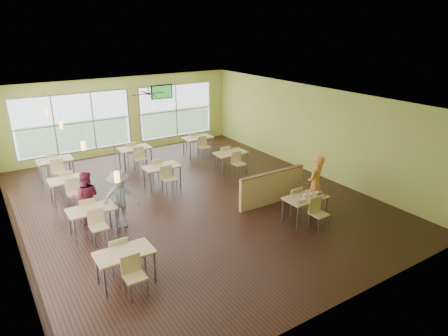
{
  "coord_description": "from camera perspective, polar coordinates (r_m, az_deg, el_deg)",
  "views": [
    {
      "loc": [
        -5.38,
        -10.27,
        5.3
      ],
      "look_at": [
        0.8,
        -0.68,
        1.13
      ],
      "focal_mm": 32.0,
      "sensor_mm": 36.0,
      "label": 1
    }
  ],
  "objects": [
    {
      "name": "room",
      "position": [
        12.16,
        -4.91,
        2.3
      ],
      "size": [
        12.0,
        12.04,
        3.2
      ],
      "color": "black",
      "rests_on": "ground"
    },
    {
      "name": "window_bays",
      "position": [
        14.14,
        -20.44,
        3.11
      ],
      "size": [
        9.24,
        10.24,
        2.38
      ],
      "color": "white",
      "rests_on": "room"
    },
    {
      "name": "main_table",
      "position": [
        11.36,
        11.55,
        -4.62
      ],
      "size": [
        1.22,
        1.52,
        0.87
      ],
      "color": "#DAB875",
      "rests_on": "floor"
    },
    {
      "name": "half_wall_divider",
      "position": [
        12.38,
        6.88,
        -2.77
      ],
      "size": [
        2.4,
        0.14,
        1.04
      ],
      "color": "#DAB875",
      "rests_on": "floor"
    },
    {
      "name": "dining_tables",
      "position": [
        13.56,
        -12.13,
        -0.52
      ],
      "size": [
        6.92,
        8.72,
        0.87
      ],
      "color": "#DAB875",
      "rests_on": "floor"
    },
    {
      "name": "pendant_lights",
      "position": [
        11.51,
        -20.91,
        4.44
      ],
      "size": [
        0.11,
        7.31,
        0.86
      ],
      "color": "#2D2119",
      "rests_on": "ceiling"
    },
    {
      "name": "ceiling_fan",
      "position": [
        14.51,
        -10.76,
        10.4
      ],
      "size": [
        1.25,
        1.25,
        0.29
      ],
      "color": "#2D2119",
      "rests_on": "ceiling"
    },
    {
      "name": "tv_backwall",
      "position": [
        17.91,
        -8.89,
        10.7
      ],
      "size": [
        1.0,
        0.07,
        0.6
      ],
      "color": "black",
      "rests_on": "wall_back"
    },
    {
      "name": "man_plaid",
      "position": [
        11.89,
        12.89,
        -2.3
      ],
      "size": [
        0.75,
        0.63,
        1.75
      ],
      "primitive_type": "imported",
      "rotation": [
        0.0,
        0.0,
        3.53
      ],
      "color": "orange",
      "rests_on": "floor"
    },
    {
      "name": "patron_maroon",
      "position": [
        11.64,
        -19.09,
        -4.04
      ],
      "size": [
        0.89,
        0.78,
        1.52
      ],
      "primitive_type": "imported",
      "rotation": [
        0.0,
        0.0,
        2.82
      ],
      "color": "maroon",
      "rests_on": "floor"
    },
    {
      "name": "patron_grey",
      "position": [
        11.15,
        -14.69,
        -4.33
      ],
      "size": [
        1.12,
        0.72,
        1.63
      ],
      "primitive_type": "imported",
      "rotation": [
        0.0,
        0.0,
        -0.11
      ],
      "color": "slate",
      "rests_on": "floor"
    },
    {
      "name": "cup_blue",
      "position": [
        10.95,
        11.35,
        -4.46
      ],
      "size": [
        0.1,
        0.1,
        0.37
      ],
      "color": "white",
      "rests_on": "main_table"
    },
    {
      "name": "cup_yellow",
      "position": [
        11.19,
        11.47,
        -3.94
      ],
      "size": [
        0.1,
        0.1,
        0.35
      ],
      "color": "white",
      "rests_on": "main_table"
    },
    {
      "name": "cup_red_near",
      "position": [
        11.27,
        12.3,
        -3.82
      ],
      "size": [
        0.1,
        0.1,
        0.35
      ],
      "color": "white",
      "rests_on": "main_table"
    },
    {
      "name": "cup_red_far",
      "position": [
        11.39,
        13.08,
        -3.61
      ],
      "size": [
        0.1,
        0.1,
        0.36
      ],
      "color": "white",
      "rests_on": "main_table"
    },
    {
      "name": "food_basket",
      "position": [
        11.61,
        13.33,
        -3.4
      ],
      "size": [
        0.22,
        0.22,
        0.05
      ],
      "color": "black",
      "rests_on": "main_table"
    },
    {
      "name": "ketchup_cup",
      "position": [
        11.49,
        14.23,
        -3.83
      ],
      "size": [
        0.07,
        0.07,
        0.03
      ],
      "primitive_type": "cylinder",
      "color": "#B3260B",
      "rests_on": "main_table"
    },
    {
      "name": "wrapper_left",
      "position": [
        10.94,
        10.82,
        -4.76
      ],
      "size": [
        0.19,
        0.18,
        0.04
      ],
      "primitive_type": "ellipsoid",
      "rotation": [
        0.0,
        0.0,
        -0.19
      ],
      "color": "#AD7D54",
      "rests_on": "main_table"
    },
    {
      "name": "wrapper_mid",
      "position": [
        11.31,
        11.1,
        -3.9
      ],
      "size": [
        0.24,
        0.23,
        0.05
      ],
      "primitive_type": "ellipsoid",
      "rotation": [
        0.0,
        0.0,
        0.25
      ],
      "color": "#AD7D54",
      "rests_on": "main_table"
    },
    {
      "name": "wrapper_right",
      "position": [
        11.32,
        13.56,
        -4.09
      ],
      "size": [
        0.17,
        0.16,
        0.04
      ],
      "primitive_type": "ellipsoid",
      "rotation": [
        0.0,
        0.0,
        0.13
      ],
      "color": "#AD7D54",
      "rests_on": "main_table"
    }
  ]
}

